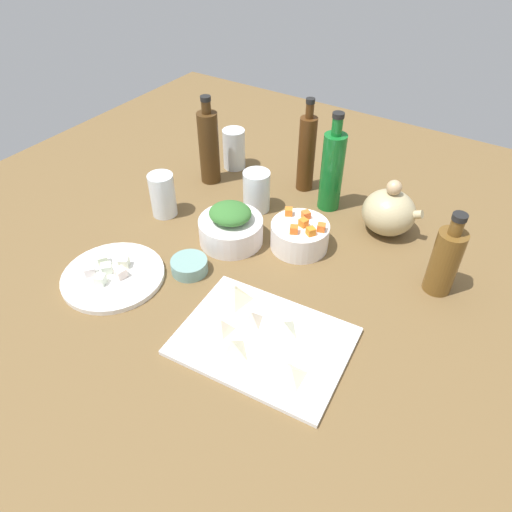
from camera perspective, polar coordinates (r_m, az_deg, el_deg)
tabletop at (r=108.69cm, az=0.00°, el=-2.61°), size 190.00×190.00×3.00cm
cutting_board at (r=93.32cm, az=0.89°, el=-10.23°), size 34.26×26.48×1.00cm
plate_tofu at (r=110.66cm, az=-16.84°, el=-2.35°), size 22.78×22.78×1.20cm
bowl_greens at (r=114.87cm, az=-3.04°, el=3.09°), size 15.55×15.55×6.25cm
bowl_carrots at (r=113.43cm, az=5.29°, el=2.46°), size 13.91×13.91×6.44cm
bowl_small_side at (r=108.11cm, az=-8.05°, el=-1.18°), size 8.35×8.35×3.19cm
teapot at (r=120.79cm, az=15.75°, el=5.15°), size 14.82×12.38×14.63cm
bottle_0 at (r=106.17cm, az=21.88°, el=-0.44°), size 6.06×6.06×19.76cm
bottle_1 at (r=124.40cm, az=9.16°, el=10.21°), size 5.85×5.85×26.44cm
bottle_2 at (r=131.77cm, az=6.12°, el=12.33°), size 4.70×4.70×26.12cm
bottle_3 at (r=135.54cm, az=-5.71°, el=13.04°), size 5.67×5.67×25.06cm
drinking_glass_0 at (r=144.16cm, az=-2.67°, el=12.79°), size 6.62×6.62×11.91cm
drinking_glass_1 at (r=124.87cm, az=0.06°, el=7.85°), size 7.14×7.14×10.94cm
drinking_glass_2 at (r=125.09cm, az=-11.20°, el=7.24°), size 6.56×6.56×11.56cm
carrot_cube_0 at (r=109.73cm, az=7.89°, el=3.44°), size 2.26×2.26×1.80cm
carrot_cube_1 at (r=113.39cm, az=6.04°, el=4.98°), size 2.51×2.51×1.80cm
carrot_cube_2 at (r=108.41cm, az=4.60°, el=3.21°), size 2.38×2.38×1.80cm
carrot_cube_3 at (r=110.75cm, az=5.75°, el=4.03°), size 2.23×2.23×1.80cm
carrot_cube_4 at (r=114.09cm, az=3.97°, el=5.37°), size 2.44×2.44×1.80cm
carrot_cube_5 at (r=108.23cm, az=6.63°, el=2.97°), size 2.50×2.50×1.80cm
chopped_greens_mound at (r=111.83cm, az=-3.13°, el=5.18°), size 12.06×11.49×4.04cm
tofu_cube_0 at (r=108.44cm, az=-16.01°, el=-1.96°), size 2.68×2.68×2.20cm
tofu_cube_1 at (r=108.08cm, az=-18.27°, el=-2.72°), size 2.85×2.85×2.20cm
tofu_cube_2 at (r=113.21cm, az=-18.04°, el=-0.39°), size 3.07×3.07×2.20cm
tofu_cube_3 at (r=110.99cm, az=-15.65°, el=-0.73°), size 3.03×3.03×2.20cm
tofu_cube_4 at (r=111.06cm, az=-19.46°, el=-1.70°), size 3.09×3.09×2.20cm
tofu_cube_5 at (r=110.45cm, az=-17.58°, el=-1.45°), size 3.11×3.11×2.20cm
dumpling_0 at (r=93.36cm, az=3.35°, el=-8.52°), size 5.07×5.40×2.72cm
dumpling_1 at (r=87.05cm, az=4.25°, el=-13.83°), size 6.67×6.66×2.30cm
dumpling_2 at (r=90.02cm, az=-2.94°, el=-10.80°), size 6.10×5.37×3.11cm
dumpling_3 at (r=93.56cm, az=-4.20°, el=-8.30°), size 5.55×5.53×3.01cm
dumpling_4 at (r=94.76cm, az=-0.57°, el=-7.38°), size 4.96×5.23×2.92cm
dumpling_5 at (r=99.29cm, az=-2.57°, el=-4.56°), size 8.05×8.10×3.09cm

